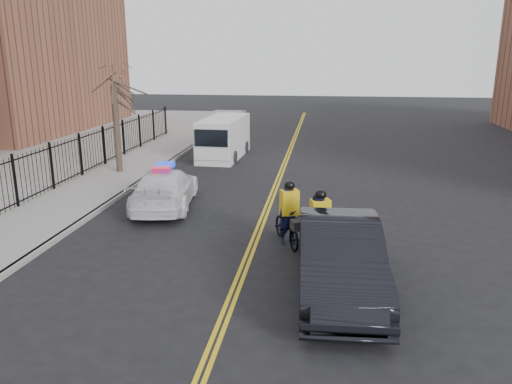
{
  "coord_description": "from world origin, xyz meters",
  "views": [
    {
      "loc": [
        1.99,
        -12.09,
        5.46
      ],
      "look_at": [
        -0.08,
        2.98,
        1.3
      ],
      "focal_mm": 35.0,
      "sensor_mm": 36.0,
      "label": 1
    }
  ],
  "objects_px": {
    "dark_sedan": "(339,257)",
    "cyclist_far": "(320,232)",
    "cargo_van": "(223,138)",
    "police_cruiser": "(165,188)",
    "cyclist_near": "(289,222)"
  },
  "relations": [
    {
      "from": "dark_sedan",
      "to": "cyclist_far",
      "type": "bearing_deg",
      "value": 100.42
    },
    {
      "from": "cyclist_near",
      "to": "cargo_van",
      "type": "bearing_deg",
      "value": 86.28
    },
    {
      "from": "dark_sedan",
      "to": "cyclist_near",
      "type": "relative_size",
      "value": 2.56
    },
    {
      "from": "dark_sedan",
      "to": "cyclist_far",
      "type": "xyz_separation_m",
      "value": [
        -0.49,
        2.02,
        -0.1
      ]
    },
    {
      "from": "cyclist_near",
      "to": "police_cruiser",
      "type": "bearing_deg",
      "value": 123.37
    },
    {
      "from": "cyclist_far",
      "to": "cargo_van",
      "type": "bearing_deg",
      "value": 94.51
    },
    {
      "from": "police_cruiser",
      "to": "cyclist_near",
      "type": "xyz_separation_m",
      "value": [
        4.84,
        -3.15,
        -0.05
      ]
    },
    {
      "from": "cargo_van",
      "to": "cyclist_far",
      "type": "xyz_separation_m",
      "value": [
        5.47,
        -13.64,
        -0.29
      ]
    },
    {
      "from": "cyclist_far",
      "to": "police_cruiser",
      "type": "bearing_deg",
      "value": 126.84
    },
    {
      "from": "dark_sedan",
      "to": "cyclist_far",
      "type": "distance_m",
      "value": 2.08
    },
    {
      "from": "police_cruiser",
      "to": "dark_sedan",
      "type": "bearing_deg",
      "value": 127.58
    },
    {
      "from": "police_cruiser",
      "to": "cargo_van",
      "type": "distance_m",
      "value": 9.5
    },
    {
      "from": "cyclist_far",
      "to": "cyclist_near",
      "type": "bearing_deg",
      "value": 115.07
    },
    {
      "from": "police_cruiser",
      "to": "dark_sedan",
      "type": "xyz_separation_m",
      "value": [
        6.24,
        -6.17,
        0.16
      ]
    },
    {
      "from": "police_cruiser",
      "to": "cyclist_near",
      "type": "height_order",
      "value": "cyclist_near"
    }
  ]
}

